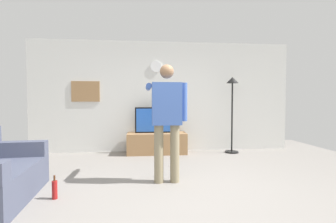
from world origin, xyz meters
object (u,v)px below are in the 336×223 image
tv_stand (157,143)px  person_standing_nearer_lamp (167,115)px  television (157,120)px  floor_lamp (232,99)px  wall_clock (156,66)px  beverage_bottle (55,189)px  framed_picture (86,91)px

tv_stand → person_standing_nearer_lamp: size_ratio=0.78×
television → floor_lamp: bearing=-4.1°
wall_clock → beverage_bottle: wall_clock is taller
wall_clock → beverage_bottle: 3.76m
television → person_standing_nearer_lamp: size_ratio=0.57×
wall_clock → person_standing_nearer_lamp: (0.04, -2.36, -1.06)m
framed_picture → person_standing_nearer_lamp: (1.72, -2.36, -0.45)m
tv_stand → television: (0.00, 0.05, 0.55)m
tv_stand → person_standing_nearer_lamp: person_standing_nearer_lamp is taller
framed_picture → floor_lamp: size_ratio=0.36×
framed_picture → person_standing_nearer_lamp: 2.96m
tv_stand → beverage_bottle: (-1.43, -2.57, -0.12)m
television → wall_clock: wall_clock is taller
framed_picture → floor_lamp: floor_lamp is taller
framed_picture → floor_lamp: 3.51m
framed_picture → beverage_bottle: framed_picture is taller
television → wall_clock: bearing=90.0°
framed_picture → person_standing_nearer_lamp: bearing=-53.9°
floor_lamp → person_standing_nearer_lamp: 2.67m
tv_stand → television: bearing=90.0°
person_standing_nearer_lamp → framed_picture: bearing=126.1°
television → beverage_bottle: (-1.43, -2.62, -0.67)m
framed_picture → beverage_bottle: (0.25, -2.87, -1.35)m
television → framed_picture: (-1.69, 0.25, 0.68)m
television → wall_clock: 1.32m
wall_clock → framed_picture: wall_clock is taller
television → beverage_bottle: size_ratio=3.40×
wall_clock → floor_lamp: wall_clock is taller
framed_picture → person_standing_nearer_lamp: person_standing_nearer_lamp is taller
wall_clock → framed_picture: bearing=179.8°
framed_picture → beverage_bottle: bearing=-85.0°
tv_stand → floor_lamp: (1.80, -0.08, 1.05)m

